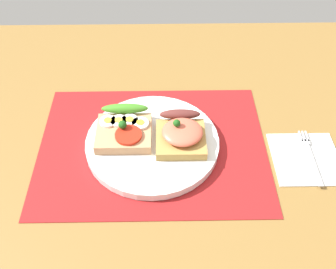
# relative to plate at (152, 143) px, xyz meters

# --- Properties ---
(ground_plane) EXTENTS (1.20, 0.90, 0.03)m
(ground_plane) POSITION_rel_plate_xyz_m (0.00, 0.00, -0.03)
(ground_plane) COLOR olive
(placemat) EXTENTS (0.44, 0.33, 0.00)m
(placemat) POSITION_rel_plate_xyz_m (0.00, 0.00, -0.01)
(placemat) COLOR maroon
(placemat) RESTS_ON ground_plane
(plate) EXTENTS (0.26, 0.26, 0.02)m
(plate) POSITION_rel_plate_xyz_m (0.00, 0.00, 0.00)
(plate) COLOR white
(plate) RESTS_ON placemat
(sandwich_egg_tomato) EXTENTS (0.10, 0.11, 0.04)m
(sandwich_egg_tomato) POSITION_rel_plate_xyz_m (-0.05, 0.02, 0.02)
(sandwich_egg_tomato) COLOR tan
(sandwich_egg_tomato) RESTS_ON plate
(sandwich_salmon) EXTENTS (0.09, 0.11, 0.05)m
(sandwich_salmon) POSITION_rel_plate_xyz_m (0.05, -0.00, 0.03)
(sandwich_salmon) COLOR #B38C46
(sandwich_salmon) RESTS_ON plate
(napkin) EXTENTS (0.13, 0.13, 0.01)m
(napkin) POSITION_rel_plate_xyz_m (0.29, -0.04, -0.01)
(napkin) COLOR white
(napkin) RESTS_ON ground_plane
(fork) EXTENTS (0.02, 0.13, 0.00)m
(fork) POSITION_rel_plate_xyz_m (0.30, -0.03, -0.00)
(fork) COLOR #B7B7BC
(fork) RESTS_ON napkin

